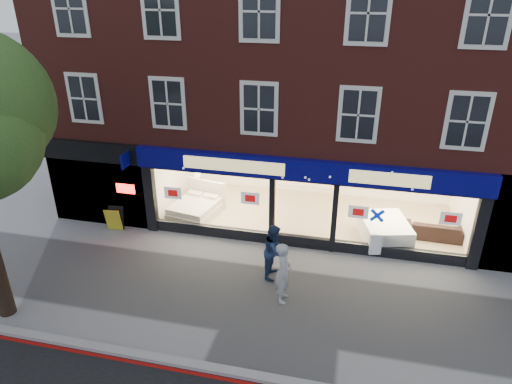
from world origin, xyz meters
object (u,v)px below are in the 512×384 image
(mattress_stack, at_px, (384,230))
(a_board, at_px, (115,219))
(sofa, at_px, (435,229))
(pedestrian_blue, at_px, (274,251))
(display_bed, at_px, (196,207))
(pedestrian_grey, at_px, (284,273))

(mattress_stack, relative_size, a_board, 2.49)
(sofa, xyz_separation_m, pedestrian_blue, (-5.14, -3.39, 0.48))
(mattress_stack, xyz_separation_m, a_board, (-9.63, -1.30, -0.03))
(mattress_stack, xyz_separation_m, sofa, (1.76, 0.60, -0.07))
(display_bed, relative_size, a_board, 2.48)
(pedestrian_grey, bearing_deg, display_bed, 40.67)
(display_bed, xyz_separation_m, a_board, (-2.58, -1.63, 0.03))
(a_board, height_order, pedestrian_grey, pedestrian_grey)
(mattress_stack, distance_m, pedestrian_grey, 4.89)
(a_board, bearing_deg, pedestrian_blue, -19.62)
(mattress_stack, xyz_separation_m, pedestrian_grey, (-2.90, -3.91, 0.46))
(mattress_stack, bearing_deg, display_bed, 177.31)
(display_bed, bearing_deg, mattress_stack, 7.70)
(pedestrian_grey, bearing_deg, pedestrian_blue, 19.36)
(pedestrian_grey, bearing_deg, a_board, 65.09)
(sofa, distance_m, pedestrian_blue, 6.17)
(sofa, xyz_separation_m, pedestrian_grey, (-4.66, -4.51, 0.53))
(sofa, relative_size, pedestrian_blue, 1.19)
(mattress_stack, distance_m, pedestrian_blue, 4.40)
(sofa, bearing_deg, a_board, 11.36)
(pedestrian_grey, relative_size, pedestrian_blue, 1.05)
(display_bed, xyz_separation_m, mattress_stack, (7.05, -0.33, 0.06))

